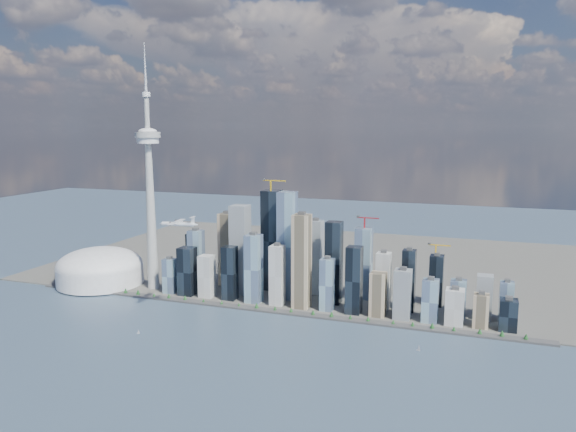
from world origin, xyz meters
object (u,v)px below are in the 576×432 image
(needle_tower, at_px, (150,188))
(sailboat_east, at_px, (419,349))
(airplane, at_px, (178,224))
(sailboat_west, at_px, (138,332))
(dome_stadium, at_px, (100,268))

(needle_tower, relative_size, sailboat_east, 52.02)
(airplane, height_order, sailboat_west, airplane)
(airplane, xyz_separation_m, sailboat_east, (453.86, 0.13, -188.09))
(dome_stadium, distance_m, airplane, 377.77)
(needle_tower, xyz_separation_m, dome_stadium, (-140.00, -10.00, -196.40))
(needle_tower, height_order, dome_stadium, needle_tower)
(airplane, distance_m, sailboat_west, 212.01)
(needle_tower, bearing_deg, dome_stadium, -175.91)
(needle_tower, height_order, sailboat_west, needle_tower)
(dome_stadium, relative_size, sailboat_west, 23.04)
(needle_tower, xyz_separation_m, airplane, (168.99, -165.29, -44.35))
(needle_tower, relative_size, dome_stadium, 2.75)
(dome_stadium, distance_m, sailboat_west, 366.76)
(sailboat_west, bearing_deg, airplane, 66.46)
(airplane, bearing_deg, sailboat_east, -8.14)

